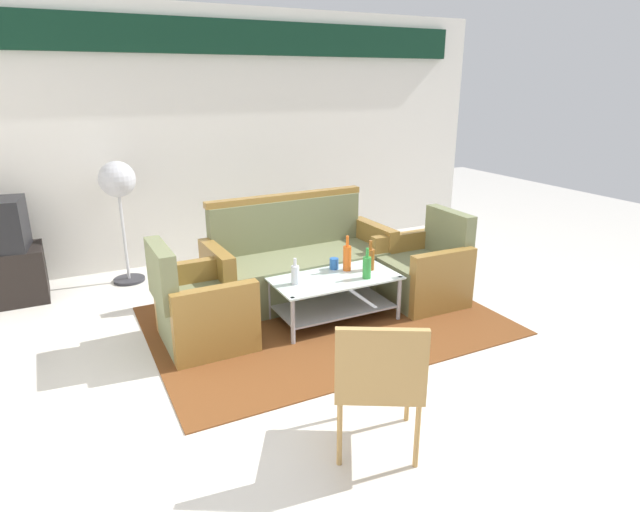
{
  "coord_description": "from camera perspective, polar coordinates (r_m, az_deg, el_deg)",
  "views": [
    {
      "loc": [
        -1.96,
        -3.0,
        2.03
      ],
      "look_at": [
        -0.09,
        0.69,
        0.65
      ],
      "focal_mm": 29.74,
      "sensor_mm": 36.0,
      "label": 1
    }
  ],
  "objects": [
    {
      "name": "ground_plane",
      "position": [
        4.12,
        5.62,
        -11.19
      ],
      "size": [
        14.0,
        14.0,
        0.0
      ],
      "primitive_type": "plane",
      "color": "beige"
    },
    {
      "name": "wall_back",
      "position": [
        6.39,
        -9.08,
        13.24
      ],
      "size": [
        6.52,
        0.19,
        2.8
      ],
      "color": "silver",
      "rests_on": "ground"
    },
    {
      "name": "rug",
      "position": [
        4.73,
        0.45,
        -6.93
      ],
      "size": [
        2.95,
        2.09,
        0.01
      ],
      "primitive_type": "cube",
      "color": "brown",
      "rests_on": "ground"
    },
    {
      "name": "couch",
      "position": [
        5.17,
        -2.26,
        -0.94
      ],
      "size": [
        1.82,
        0.8,
        0.96
      ],
      "rotation": [
        0.0,
        0.0,
        3.18
      ],
      "color": "#6B704C",
      "rests_on": "rug"
    },
    {
      "name": "armchair_left",
      "position": [
        4.35,
        -12.74,
        -5.66
      ],
      "size": [
        0.71,
        0.77,
        0.85
      ],
      "rotation": [
        0.0,
        0.0,
        -1.56
      ],
      "color": "#6B704C",
      "rests_on": "rug"
    },
    {
      "name": "armchair_right",
      "position": [
        5.15,
        11.07,
        -1.69
      ],
      "size": [
        0.71,
        0.77,
        0.85
      ],
      "rotation": [
        0.0,
        0.0,
        1.55
      ],
      "color": "#6B704C",
      "rests_on": "rug"
    },
    {
      "name": "coffee_table",
      "position": [
        4.64,
        1.51,
        -3.84
      ],
      "size": [
        1.1,
        0.6,
        0.4
      ],
      "color": "silver",
      "rests_on": "rug"
    },
    {
      "name": "bottle_brown",
      "position": [
        4.75,
        5.42,
        -0.29
      ],
      "size": [
        0.08,
        0.08,
        0.27
      ],
      "color": "brown",
      "rests_on": "coffee_table"
    },
    {
      "name": "bottle_clear",
      "position": [
        4.4,
        -2.69,
        -1.97
      ],
      "size": [
        0.07,
        0.07,
        0.23
      ],
      "color": "silver",
      "rests_on": "coffee_table"
    },
    {
      "name": "bottle_green",
      "position": [
        4.54,
        5.06,
        -1.16
      ],
      "size": [
        0.07,
        0.07,
        0.27
      ],
      "color": "#2D8C38",
      "rests_on": "coffee_table"
    },
    {
      "name": "bottle_orange",
      "position": [
        4.71,
        2.94,
        -0.14
      ],
      "size": [
        0.07,
        0.07,
        0.32
      ],
      "color": "#D85919",
      "rests_on": "coffee_table"
    },
    {
      "name": "cup",
      "position": [
        4.76,
        1.52,
        -0.82
      ],
      "size": [
        0.08,
        0.08,
        0.1
      ],
      "primitive_type": "cylinder",
      "color": "#2659A5",
      "rests_on": "coffee_table"
    },
    {
      "name": "pedestal_fan",
      "position": [
        5.72,
        -20.91,
        6.99
      ],
      "size": [
        0.36,
        0.36,
        1.27
      ],
      "color": "#2D2D33",
      "rests_on": "ground"
    },
    {
      "name": "wicker_chair",
      "position": [
        2.98,
        6.33,
        -12.66
      ],
      "size": [
        0.65,
        0.65,
        0.84
      ],
      "rotation": [
        0.0,
        0.0,
        -0.51
      ],
      "color": "#AD844C",
      "rests_on": "ground"
    }
  ]
}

